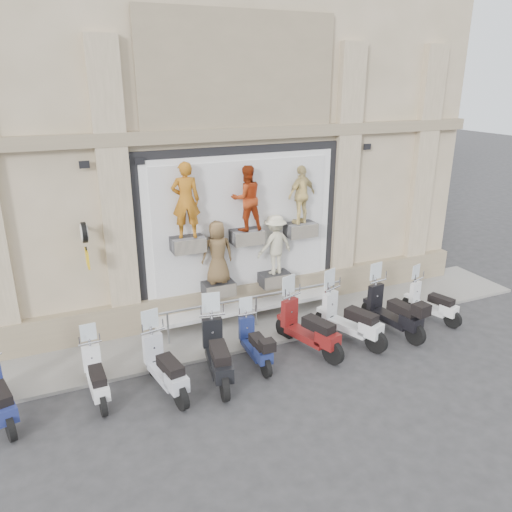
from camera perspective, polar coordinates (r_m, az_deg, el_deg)
The scene contains 14 objects.
ground at distance 11.52m, azimuth 4.12°, elevation -12.49°, with size 90.00×90.00×0.00m, color #2C2C2F.
sidewalk at distance 13.14m, azimuth -0.16°, elevation -7.90°, with size 16.00×2.20×0.08m, color gray.
building at distance 16.25m, azimuth -7.52°, elevation 19.10°, with size 14.00×8.60×12.00m, color beige, non-canonical shape.
shop_vitrine at distance 12.81m, azimuth -1.23°, elevation 2.73°, with size 5.60×0.83×4.30m.
guard_rail at distance 12.86m, azimuth 0.01°, elevation -6.41°, with size 5.06×0.10×0.93m, color #9EA0A5, non-canonical shape.
clock_sign_bracket at distance 11.55m, azimuth -18.98°, elevation 1.88°, with size 0.10×0.80×1.02m.
scooter_b at distance 10.64m, azimuth -17.90°, elevation -12.02°, with size 0.50×1.72×1.40m, color silver, non-canonical shape.
scooter_c at distance 10.46m, azimuth -10.45°, elevation -11.29°, with size 0.57×1.96×1.59m, color #AEB1BC, non-canonical shape.
scooter_d at distance 10.68m, azimuth -4.46°, elevation -9.90°, with size 0.62×2.12×1.72m, color black, non-canonical shape.
scooter_e at distance 11.29m, azimuth -0.12°, elevation -9.04°, with size 0.50×1.71×1.39m, color navy, non-canonical shape.
scooter_f at distance 11.75m, azimuth 6.06°, elevation -7.08°, with size 0.61×2.10×1.71m, color maroon, non-canonical shape.
scooter_g at distance 12.31m, azimuth 10.79°, elevation -6.05°, with size 0.61×2.09×1.70m, color silver, non-canonical shape.
scooter_h at distance 12.99m, azimuth 15.47°, elevation -5.10°, with size 0.60×2.06×1.67m, color black, non-canonical shape.
scooter_i at distance 14.02m, azimuth 19.56°, elevation -4.27°, with size 0.50×1.72×1.40m, color white, non-canonical shape.
Camera 1 is at (-4.66, -8.57, 6.12)m, focal length 35.00 mm.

